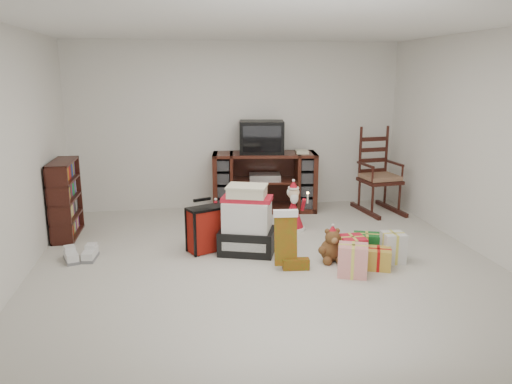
{
  "coord_description": "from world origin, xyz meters",
  "views": [
    {
      "loc": [
        -0.93,
        -5.03,
        2.04
      ],
      "look_at": [
        -0.02,
        0.6,
        0.67
      ],
      "focal_mm": 35.0,
      "sensor_mm": 36.0,
      "label": 1
    }
  ],
  "objects_px": {
    "gift_pile": "(247,224)",
    "crt_television": "(262,137)",
    "teddy_bear": "(332,247)",
    "tv_stand": "(265,182)",
    "mrs_claus_figurine": "(216,228)",
    "sneaker_pair": "(81,255)",
    "gift_cluster": "(370,253)",
    "santa_figurine": "(293,211)",
    "rocking_chair": "(378,182)",
    "bookshelf": "(65,200)",
    "red_suitcase": "(207,229)"
  },
  "relations": [
    {
      "from": "gift_pile",
      "to": "crt_television",
      "type": "distance_m",
      "value": 2.01
    },
    {
      "from": "teddy_bear",
      "to": "tv_stand",
      "type": "bearing_deg",
      "value": 99.24
    },
    {
      "from": "gift_pile",
      "to": "mrs_claus_figurine",
      "type": "height_order",
      "value": "gift_pile"
    },
    {
      "from": "sneaker_pair",
      "to": "gift_cluster",
      "type": "xyz_separation_m",
      "value": [
        3.14,
        -0.63,
        0.08
      ]
    },
    {
      "from": "gift_pile",
      "to": "santa_figurine",
      "type": "bearing_deg",
      "value": 64.38
    },
    {
      "from": "crt_television",
      "to": "teddy_bear",
      "type": "bearing_deg",
      "value": -71.31
    },
    {
      "from": "rocking_chair",
      "to": "mrs_claus_figurine",
      "type": "distance_m",
      "value": 2.81
    },
    {
      "from": "rocking_chair",
      "to": "santa_figurine",
      "type": "bearing_deg",
      "value": -160.84
    },
    {
      "from": "teddy_bear",
      "to": "crt_television",
      "type": "relative_size",
      "value": 0.53
    },
    {
      "from": "teddy_bear",
      "to": "gift_cluster",
      "type": "bearing_deg",
      "value": -22.91
    },
    {
      "from": "rocking_chair",
      "to": "gift_pile",
      "type": "distance_m",
      "value": 2.66
    },
    {
      "from": "bookshelf",
      "to": "mrs_claus_figurine",
      "type": "distance_m",
      "value": 1.98
    },
    {
      "from": "mrs_claus_figurine",
      "to": "gift_cluster",
      "type": "xyz_separation_m",
      "value": [
        1.6,
        -0.89,
        -0.09
      ]
    },
    {
      "from": "gift_pile",
      "to": "red_suitcase",
      "type": "bearing_deg",
      "value": -175.42
    },
    {
      "from": "tv_stand",
      "to": "rocking_chair",
      "type": "bearing_deg",
      "value": -3.44
    },
    {
      "from": "red_suitcase",
      "to": "tv_stand",
      "type": "bearing_deg",
      "value": 35.11
    },
    {
      "from": "santa_figurine",
      "to": "rocking_chair",
      "type": "bearing_deg",
      "value": 26.5
    },
    {
      "from": "red_suitcase",
      "to": "crt_television",
      "type": "relative_size",
      "value": 0.89
    },
    {
      "from": "gift_cluster",
      "to": "sneaker_pair",
      "type": "bearing_deg",
      "value": 168.57
    },
    {
      "from": "tv_stand",
      "to": "gift_cluster",
      "type": "relative_size",
      "value": 1.83
    },
    {
      "from": "santa_figurine",
      "to": "gift_pile",
      "type": "bearing_deg",
      "value": -133.83
    },
    {
      "from": "mrs_claus_figurine",
      "to": "red_suitcase",
      "type": "bearing_deg",
      "value": -123.37
    },
    {
      "from": "tv_stand",
      "to": "crt_television",
      "type": "height_order",
      "value": "crt_television"
    },
    {
      "from": "bookshelf",
      "to": "crt_television",
      "type": "height_order",
      "value": "crt_television"
    },
    {
      "from": "red_suitcase",
      "to": "sneaker_pair",
      "type": "height_order",
      "value": "red_suitcase"
    },
    {
      "from": "rocking_chair",
      "to": "tv_stand",
      "type": "bearing_deg",
      "value": 162.39
    },
    {
      "from": "santa_figurine",
      "to": "crt_television",
      "type": "height_order",
      "value": "crt_television"
    },
    {
      "from": "crt_television",
      "to": "gift_pile",
      "type": "bearing_deg",
      "value": -96.54
    },
    {
      "from": "red_suitcase",
      "to": "mrs_claus_figurine",
      "type": "xyz_separation_m",
      "value": [
        0.13,
        0.19,
        -0.05
      ]
    },
    {
      "from": "teddy_bear",
      "to": "mrs_claus_figurine",
      "type": "relative_size",
      "value": 0.65
    },
    {
      "from": "rocking_chair",
      "to": "crt_television",
      "type": "height_order",
      "value": "crt_television"
    },
    {
      "from": "tv_stand",
      "to": "sneaker_pair",
      "type": "relative_size",
      "value": 4.03
    },
    {
      "from": "gift_pile",
      "to": "gift_cluster",
      "type": "height_order",
      "value": "gift_pile"
    },
    {
      "from": "teddy_bear",
      "to": "santa_figurine",
      "type": "bearing_deg",
      "value": 97.86
    },
    {
      "from": "mrs_claus_figurine",
      "to": "bookshelf",
      "type": "bearing_deg",
      "value": 159.91
    },
    {
      "from": "red_suitcase",
      "to": "teddy_bear",
      "type": "distance_m",
      "value": 1.45
    },
    {
      "from": "bookshelf",
      "to": "mrs_claus_figurine",
      "type": "height_order",
      "value": "bookshelf"
    },
    {
      "from": "teddy_bear",
      "to": "sneaker_pair",
      "type": "bearing_deg",
      "value": 170.28
    },
    {
      "from": "tv_stand",
      "to": "rocking_chair",
      "type": "height_order",
      "value": "rocking_chair"
    },
    {
      "from": "red_suitcase",
      "to": "rocking_chair",
      "type": "bearing_deg",
      "value": 2.79
    },
    {
      "from": "teddy_bear",
      "to": "gift_cluster",
      "type": "distance_m",
      "value": 0.42
    },
    {
      "from": "gift_pile",
      "to": "mrs_claus_figurine",
      "type": "relative_size",
      "value": 1.36
    },
    {
      "from": "teddy_bear",
      "to": "red_suitcase",
      "type": "bearing_deg",
      "value": 158.34
    },
    {
      "from": "tv_stand",
      "to": "gift_pile",
      "type": "xyz_separation_m",
      "value": [
        -0.52,
        -1.79,
        -0.1
      ]
    },
    {
      "from": "gift_pile",
      "to": "sneaker_pair",
      "type": "xyz_separation_m",
      "value": [
        -1.87,
        0.05,
        -0.29
      ]
    },
    {
      "from": "teddy_bear",
      "to": "santa_figurine",
      "type": "distance_m",
      "value": 1.19
    },
    {
      "from": "rocking_chair",
      "to": "teddy_bear",
      "type": "height_order",
      "value": "rocking_chair"
    },
    {
      "from": "red_suitcase",
      "to": "gift_cluster",
      "type": "xyz_separation_m",
      "value": [
        1.73,
        -0.7,
        -0.14
      ]
    },
    {
      "from": "mrs_claus_figurine",
      "to": "gift_pile",
      "type": "bearing_deg",
      "value": -42.05
    },
    {
      "from": "teddy_bear",
      "to": "sneaker_pair",
      "type": "relative_size",
      "value": 0.94
    }
  ]
}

